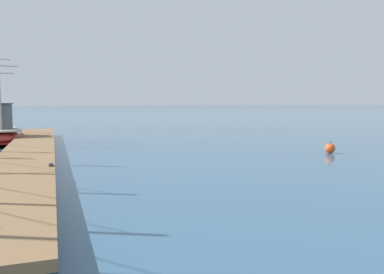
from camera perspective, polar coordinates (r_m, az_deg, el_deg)
name	(u,v)px	position (r m, az deg, el deg)	size (l,w,h in m)	color
floating_dock	(29,151)	(15.86, -22.83, -1.90)	(2.30, 22.77, 0.53)	brown
mooring_buoy	(330,148)	(17.65, 19.65, -1.58)	(0.44, 0.44, 0.51)	#E04C1E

